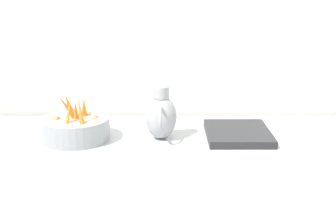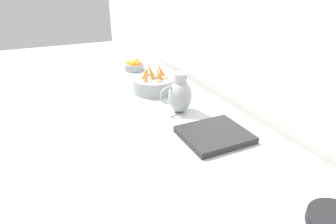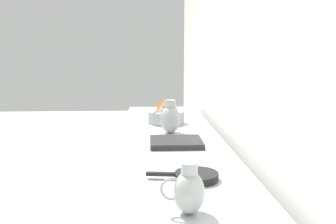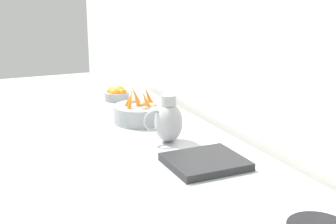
% 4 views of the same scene
% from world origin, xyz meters
% --- Properties ---
extents(tile_wall_left, '(0.10, 8.09, 3.00)m').
position_xyz_m(tile_wall_left, '(-1.95, 0.44, 1.50)').
color(tile_wall_left, white).
rests_on(tile_wall_left, ground_plane).
extents(vegetable_colander, '(0.32, 0.32, 0.23)m').
position_xyz_m(vegetable_colander, '(-1.47, -0.70, 1.00)').
color(vegetable_colander, gray).
rests_on(vegetable_colander, prep_counter).
extents(metal_pitcher_tall, '(0.21, 0.15, 0.25)m').
position_xyz_m(metal_pitcher_tall, '(-1.48, -0.31, 1.05)').
color(metal_pitcher_tall, '#939399').
rests_on(metal_pitcher_tall, prep_counter).
extents(counter_sink_basin, '(0.34, 0.30, 0.04)m').
position_xyz_m(counter_sink_basin, '(-1.50, 0.06, 0.96)').
color(counter_sink_basin, '#232326').
rests_on(counter_sink_basin, prep_counter).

